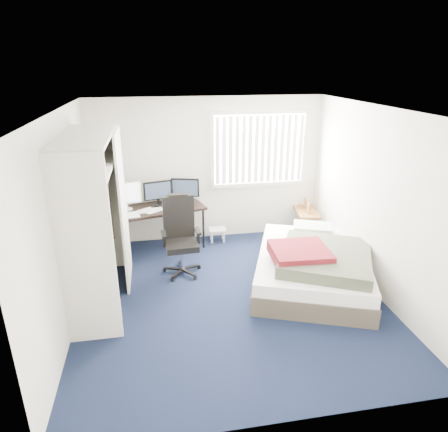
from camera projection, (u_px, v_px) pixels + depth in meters
name	position (u px, v px, depth m)	size (l,w,h in m)	color
ground	(230.00, 297.00, 5.49)	(4.20, 4.20, 0.00)	black
room_shell	(231.00, 192.00, 4.94)	(4.20, 4.20, 4.20)	silver
window_assembly	(259.00, 149.00, 6.93)	(1.72, 0.09, 1.32)	white
closet	(95.00, 205.00, 4.97)	(0.64, 1.84, 2.22)	beige
desk	(157.00, 205.00, 6.67)	(1.64, 1.07, 1.21)	black
office_chair	(181.00, 243.00, 6.02)	(0.60, 0.60, 1.20)	black
footstool	(217.00, 231.00, 7.14)	(0.30, 0.25, 0.24)	white
nightstand	(306.00, 213.00, 7.27)	(0.46, 0.78, 0.69)	brown
bed	(313.00, 265.00, 5.74)	(2.19, 2.49, 0.68)	#42392F
pine_box	(104.00, 306.00, 5.01)	(0.39, 0.29, 0.29)	#A27C51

